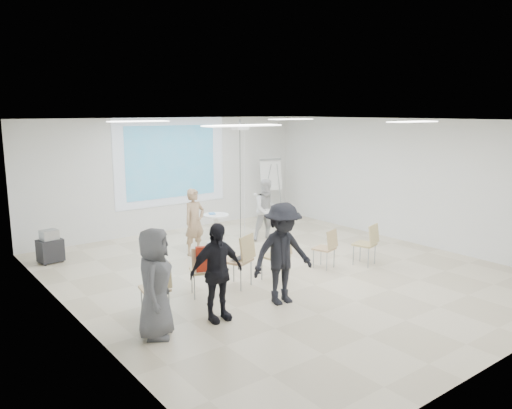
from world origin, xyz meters
TOP-DOWN VIEW (x-y plane):
  - floor at (0.00, 0.00)m, footprint 8.00×9.00m
  - ceiling at (0.00, 0.00)m, footprint 8.00×9.00m
  - wall_back at (0.00, 4.55)m, footprint 8.00×0.10m
  - wall_left at (-4.05, 0.00)m, footprint 0.10×9.00m
  - wall_right at (4.05, 0.00)m, footprint 0.10×9.00m
  - projection_halo at (0.00, 4.49)m, footprint 3.20×0.01m
  - projection_image at (0.00, 4.47)m, footprint 2.60×0.01m
  - pedestal_table at (0.10, 2.51)m, footprint 0.80×0.80m
  - player_left at (-0.73, 2.09)m, footprint 0.68×0.52m
  - player_right at (1.34, 2.10)m, footprint 0.98×0.87m
  - controller_left at (-0.55, 2.34)m, footprint 0.06×0.12m
  - controller_right at (1.16, 2.35)m, footprint 0.07×0.12m
  - chair_far_left at (-2.99, -0.56)m, footprint 0.49×0.52m
  - chair_left_mid at (-1.95, -0.26)m, footprint 0.57×0.58m
  - chair_left_inner at (-1.15, -0.26)m, footprint 0.62×0.64m
  - chair_center at (-0.40, -0.40)m, footprint 0.49×0.52m
  - chair_right_inner at (0.89, -0.42)m, footprint 0.48×0.50m
  - chair_right_far at (1.71, -0.79)m, footprint 0.52×0.54m
  - red_jacket at (-1.92, -0.41)m, footprint 0.45×0.27m
  - laptop at (-1.18, -0.16)m, footprint 0.44×0.39m
  - audience_left at (-2.28, -1.20)m, footprint 1.05×0.66m
  - audience_mid at (-1.04, -1.28)m, footprint 1.34×0.85m
  - audience_outer at (-3.28, -1.16)m, footprint 0.98×1.04m
  - flipchart_easel at (2.88, 3.85)m, footprint 0.77×0.60m
  - av_cart at (-3.48, 3.44)m, footprint 0.52×0.45m
  - ceiling_projector at (0.10, 1.49)m, footprint 0.30×0.25m
  - fluor_panel_nw at (-2.00, 2.00)m, footprint 1.20×0.30m
  - fluor_panel_ne at (2.00, 2.00)m, footprint 1.20×0.30m
  - fluor_panel_sw at (-2.00, -1.50)m, footprint 1.20×0.30m
  - fluor_panel_se at (2.00, -1.50)m, footprint 1.20×0.30m

SIDE VIEW (x-z plane):
  - floor at x=0.00m, z-range -0.10..0.00m
  - av_cart at x=-3.48m, z-range -0.03..0.68m
  - pedestal_table at x=0.10m, z-range 0.04..0.81m
  - chair_right_inner at x=0.89m, z-range 0.07..0.89m
  - chair_right_far at x=1.71m, z-range 0.08..0.96m
  - laptop at x=-1.18m, z-range 0.52..0.54m
  - chair_far_left at x=-2.99m, z-range 0.08..0.98m
  - chair_left_mid at x=-1.95m, z-range 0.08..0.99m
  - chair_center at x=-0.40m, z-range 0.09..1.02m
  - chair_left_inner at x=-1.15m, z-range 0.09..1.08m
  - red_jacket at x=-1.92m, z-range 0.51..0.93m
  - player_left at x=-0.73m, z-range 0.00..1.69m
  - player_right at x=1.34m, z-range 0.00..1.69m
  - audience_left at x=-2.28m, z-range 0.00..1.76m
  - audience_outer at x=-3.28m, z-range 0.00..1.78m
  - audience_mid at x=-1.04m, z-range 0.00..1.94m
  - controller_left at x=-0.55m, z-range 1.10..1.13m
  - controller_right at x=1.16m, z-range 1.12..1.16m
  - flipchart_easel at x=2.88m, z-range 0.43..2.25m
  - wall_back at x=0.00m, z-range 0.00..3.00m
  - wall_left at x=-4.05m, z-range 0.00..3.00m
  - wall_right at x=4.05m, z-range 0.00..3.00m
  - projection_halo at x=0.00m, z-range 0.70..3.00m
  - projection_image at x=0.00m, z-range 0.90..2.80m
  - ceiling_projector at x=0.10m, z-range 1.19..4.19m
  - fluor_panel_nw at x=-2.00m, z-range 2.96..2.98m
  - fluor_panel_ne at x=2.00m, z-range 2.96..2.98m
  - fluor_panel_sw at x=-2.00m, z-range 2.96..2.98m
  - fluor_panel_se at x=2.00m, z-range 2.96..2.98m
  - ceiling at x=0.00m, z-range 3.00..3.10m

